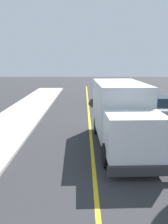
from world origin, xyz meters
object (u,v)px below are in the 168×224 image
at_px(box_truck, 121,112).
at_px(parked_car_mid, 103,94).
at_px(parked_car_near, 115,104).
at_px(parked_van_across, 158,108).

bearing_deg(box_truck, parked_car_mid, 89.32).
bearing_deg(box_truck, parked_car_near, 84.59).
bearing_deg(parked_car_mid, parked_car_near, -84.37).
bearing_deg(parked_van_across, parked_car_mid, 116.33).
height_order(parked_car_near, parked_car_mid, same).
bearing_deg(parked_van_across, box_truck, -123.16).
xyz_separation_m(box_truck, parked_car_near, (0.69, 7.34, -0.97)).
height_order(parked_car_near, parked_van_across, same).
xyz_separation_m(box_truck, parked_car_mid, (0.15, 12.85, -0.97)).
relative_size(parked_car_near, parked_van_across, 1.00).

